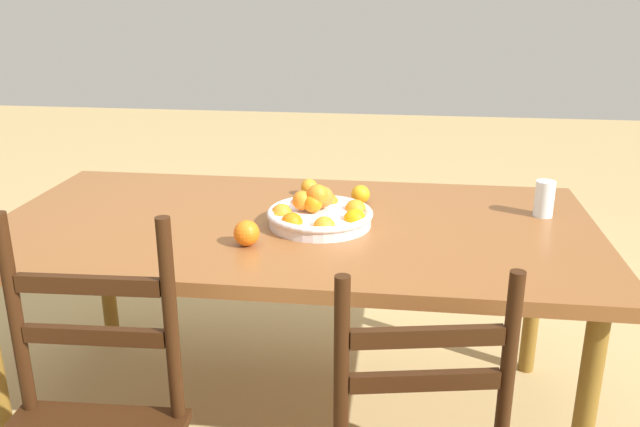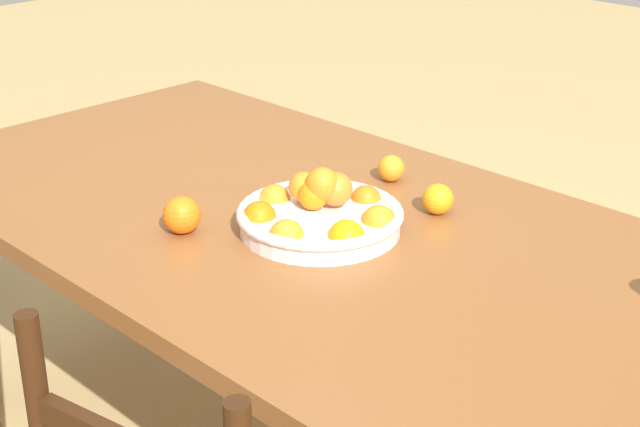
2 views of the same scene
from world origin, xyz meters
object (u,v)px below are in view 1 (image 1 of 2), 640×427
at_px(dining_table, 294,239).
at_px(orange_loose_0, 361,194).
at_px(orange_loose_2, 309,187).
at_px(fruit_bowl, 320,214).
at_px(orange_loose_1, 247,233).
at_px(drinking_glass, 544,199).

xyz_separation_m(dining_table, orange_loose_0, (-0.21, -0.22, 0.10)).
height_order(orange_loose_0, orange_loose_2, orange_loose_0).
xyz_separation_m(orange_loose_0, orange_loose_2, (0.20, -0.07, -0.00)).
bearing_deg(fruit_bowl, orange_loose_1, 46.78).
relative_size(orange_loose_0, orange_loose_1, 0.85).
xyz_separation_m(fruit_bowl, orange_loose_1, (0.20, 0.21, 0.00)).
bearing_deg(drinking_glass, fruit_bowl, 14.07).
bearing_deg(fruit_bowl, drinking_glass, -165.93).
bearing_deg(drinking_glass, dining_table, 11.16).
xyz_separation_m(orange_loose_1, drinking_glass, (-0.94, -0.40, 0.02)).
relative_size(fruit_bowl, orange_loose_2, 5.51).
relative_size(dining_table, orange_loose_2, 31.57).
bearing_deg(dining_table, orange_loose_1, 65.36).
bearing_deg(dining_table, fruit_bowl, 166.36).
xyz_separation_m(orange_loose_2, drinking_glass, (-0.83, 0.13, 0.03)).
relative_size(dining_table, fruit_bowl, 5.73).
bearing_deg(drinking_glass, orange_loose_0, -5.25).
height_order(fruit_bowl, orange_loose_0, fruit_bowl).
relative_size(dining_table, orange_loose_0, 29.41).
xyz_separation_m(dining_table, orange_loose_2, (-0.01, -0.30, 0.09)).
distance_m(fruit_bowl, orange_loose_0, 0.27).
height_order(orange_loose_0, drinking_glass, drinking_glass).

